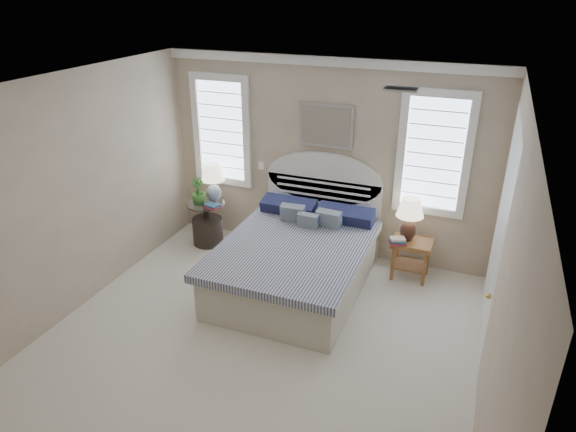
# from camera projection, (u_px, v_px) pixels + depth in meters

# --- Properties ---
(floor) EXTENTS (4.50, 5.00, 0.01)m
(floor) POSITION_uv_depth(u_px,v_px,m) (249.00, 353.00, 5.37)
(floor) COLOR silver
(floor) RESTS_ON ground
(ceiling) EXTENTS (4.50, 5.00, 0.01)m
(ceiling) POSITION_uv_depth(u_px,v_px,m) (239.00, 94.00, 4.24)
(ceiling) COLOR white
(ceiling) RESTS_ON wall_back
(wall_back) EXTENTS (4.50, 0.02, 2.70)m
(wall_back) POSITION_uv_depth(u_px,v_px,m) (326.00, 159.00, 6.91)
(wall_back) COLOR tan
(wall_back) RESTS_ON floor
(wall_left) EXTENTS (0.02, 5.00, 2.70)m
(wall_left) POSITION_uv_depth(u_px,v_px,m) (57.00, 204.00, 5.55)
(wall_left) COLOR tan
(wall_left) RESTS_ON floor
(wall_right) EXTENTS (0.02, 5.00, 2.70)m
(wall_right) POSITION_uv_depth(u_px,v_px,m) (501.00, 287.00, 4.05)
(wall_right) COLOR tan
(wall_right) RESTS_ON floor
(crown_molding) EXTENTS (4.50, 0.08, 0.12)m
(crown_molding) POSITION_uv_depth(u_px,v_px,m) (328.00, 61.00, 6.34)
(crown_molding) COLOR white
(crown_molding) RESTS_ON wall_back
(hvac_vent) EXTENTS (0.30, 0.20, 0.02)m
(hvac_vent) POSITION_uv_depth(u_px,v_px,m) (401.00, 89.00, 4.52)
(hvac_vent) COLOR #B2B2B2
(hvac_vent) RESTS_ON ceiling
(switch_plate) EXTENTS (0.08, 0.01, 0.12)m
(switch_plate) POSITION_uv_depth(u_px,v_px,m) (261.00, 165.00, 7.30)
(switch_plate) COLOR white
(switch_plate) RESTS_ON wall_back
(window_left) EXTENTS (0.90, 0.06, 1.60)m
(window_left) POSITION_uv_depth(u_px,v_px,m) (222.00, 130.00, 7.31)
(window_left) COLOR silver
(window_left) RESTS_ON wall_back
(window_right) EXTENTS (0.90, 0.06, 1.60)m
(window_right) POSITION_uv_depth(u_px,v_px,m) (434.00, 154.00, 6.33)
(window_right) COLOR silver
(window_right) RESTS_ON wall_back
(painting) EXTENTS (0.74, 0.04, 0.58)m
(painting) POSITION_uv_depth(u_px,v_px,m) (326.00, 126.00, 6.68)
(painting) COLOR silver
(painting) RESTS_ON wall_back
(closet_door) EXTENTS (0.02, 1.80, 2.40)m
(closet_door) POSITION_uv_depth(u_px,v_px,m) (498.00, 238.00, 5.14)
(closet_door) COLOR white
(closet_door) RESTS_ON floor
(bed) EXTENTS (1.72, 2.28, 1.47)m
(bed) POSITION_uv_depth(u_px,v_px,m) (298.00, 257.00, 6.44)
(bed) COLOR beige
(bed) RESTS_ON floor
(side_table_left) EXTENTS (0.56, 0.56, 0.63)m
(side_table_left) POSITION_uv_depth(u_px,v_px,m) (207.00, 218.00, 7.49)
(side_table_left) COLOR black
(side_table_left) RESTS_ON floor
(nightstand_right) EXTENTS (0.50, 0.40, 0.53)m
(nightstand_right) POSITION_uv_depth(u_px,v_px,m) (411.00, 251.00, 6.59)
(nightstand_right) COLOR #9A6432
(nightstand_right) RESTS_ON floor
(floor_pot) EXTENTS (0.56, 0.56, 0.40)m
(floor_pot) POSITION_uv_depth(u_px,v_px,m) (208.00, 231.00, 7.53)
(floor_pot) COLOR black
(floor_pot) RESTS_ON floor
(lamp_left) EXTENTS (0.42, 0.42, 0.57)m
(lamp_left) POSITION_uv_depth(u_px,v_px,m) (213.00, 179.00, 7.31)
(lamp_left) COLOR silver
(lamp_left) RESTS_ON side_table_left
(lamp_right) EXTENTS (0.36, 0.36, 0.57)m
(lamp_right) POSITION_uv_depth(u_px,v_px,m) (410.00, 215.00, 6.43)
(lamp_right) COLOR black
(lamp_right) RESTS_ON nightstand_right
(potted_plant) EXTENTS (0.27, 0.27, 0.39)m
(potted_plant) POSITION_uv_depth(u_px,v_px,m) (198.00, 191.00, 7.28)
(potted_plant) COLOR #3A742E
(potted_plant) RESTS_ON side_table_left
(books_left) EXTENTS (0.23, 0.19, 0.05)m
(books_left) POSITION_uv_depth(u_px,v_px,m) (212.00, 206.00, 7.21)
(books_left) COLOR #A62938
(books_left) RESTS_ON side_table_left
(books_right) EXTENTS (0.24, 0.20, 0.08)m
(books_right) POSITION_uv_depth(u_px,v_px,m) (398.00, 241.00, 6.44)
(books_right) COLOR #A62938
(books_right) RESTS_ON nightstand_right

